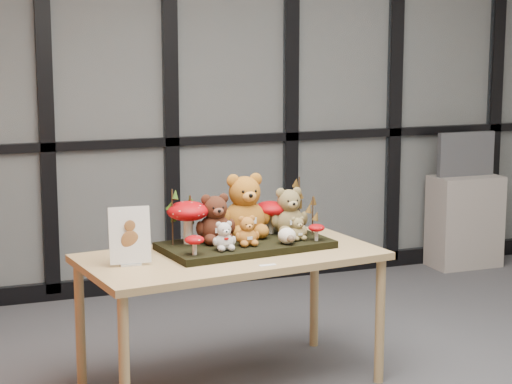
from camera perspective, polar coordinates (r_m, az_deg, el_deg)
name	(u,v)px	position (r m, az deg, el deg)	size (l,w,h in m)	color
room_shell	(412,60)	(4.30, 9.56, 8.02)	(5.00, 5.00, 5.00)	#BBB9B1
glass_partition	(232,87)	(6.57, -1.47, 6.47)	(4.90, 0.06, 2.78)	#2D383F
display_table	(231,266)	(4.71, -1.54, -4.59)	(1.58, 0.93, 0.70)	tan
diorama_tray	(246,245)	(4.78, -0.65, -3.29)	(0.86, 0.43, 0.04)	black
bear_pooh_yellow	(244,202)	(4.87, -0.72, -0.61)	(0.28, 0.25, 0.37)	#A8631B
bear_brown_medium	(215,216)	(4.75, -2.54, -1.46)	(0.21, 0.19, 0.28)	#421E11
bear_tan_back	(289,208)	(4.94, 2.02, -1.02)	(0.21, 0.19, 0.28)	olive
bear_small_yellow	(247,229)	(4.68, -0.57, -2.30)	(0.13, 0.12, 0.17)	#BB6C25
bear_white_bow	(224,234)	(4.59, -1.99, -2.61)	(0.12, 0.11, 0.16)	silver
bear_beige_small	(298,227)	(4.81, 2.59, -2.18)	(0.10, 0.09, 0.13)	olive
plush_cream_hedgehog	(287,235)	(4.73, 1.92, -2.66)	(0.07, 0.06, 0.09)	white
mushroom_back_left	(188,220)	(4.73, -4.21, -1.75)	(0.22, 0.22, 0.24)	#960409
mushroom_back_right	(271,216)	(4.96, 0.91, -1.47)	(0.17, 0.17, 0.19)	#960409
mushroom_front_left	(195,244)	(4.50, -3.80, -3.22)	(0.10, 0.10, 0.11)	#960409
mushroom_front_right	(316,231)	(4.81, 3.74, -2.44)	(0.09, 0.09, 0.10)	#960409
sprig_green_far_left	(172,217)	(4.70, -5.16, -1.55)	(0.05, 0.05, 0.29)	#1C340B
sprig_green_mid_left	(191,218)	(4.79, -4.05, -1.61)	(0.05, 0.05, 0.24)	#1C340B
sprig_dry_far_right	(299,204)	(5.01, 2.67, -0.74)	(0.05, 0.05, 0.30)	brown
sprig_dry_mid_right	(313,216)	(4.93, 3.50, -1.46)	(0.05, 0.05, 0.21)	brown
sprig_green_centre	(218,220)	(4.87, -2.36, -1.73)	(0.05, 0.05, 0.18)	#1C340B
sign_holder	(130,239)	(4.47, -7.77, -2.85)	(0.20, 0.07, 0.28)	silver
label_card	(268,265)	(4.45, 0.71, -4.52)	(0.08, 0.03, 0.00)	white
cabinet	(465,221)	(7.35, 12.72, -1.76)	(0.53, 0.31, 0.71)	#A0968E
monitor	(466,154)	(7.28, 12.80, 2.30)	(0.48, 0.05, 0.34)	#515359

